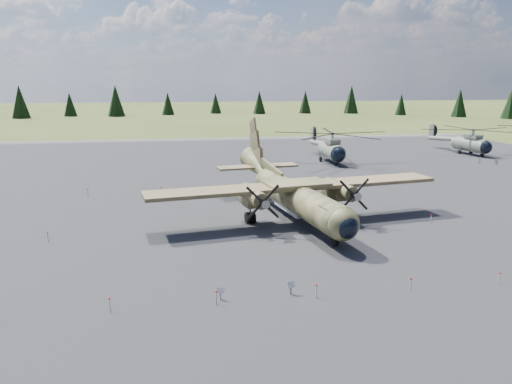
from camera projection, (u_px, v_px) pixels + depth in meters
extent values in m
plane|color=brown|center=(251.00, 232.00, 42.65)|extent=(500.00, 500.00, 0.00)
cube|color=#55565A|center=(237.00, 204.00, 52.28)|extent=(120.00, 120.00, 0.04)
cylinder|color=#313A1F|center=(298.00, 199.00, 45.32)|extent=(5.38, 17.30, 2.66)
sphere|color=#313A1F|center=(343.00, 224.00, 37.41)|extent=(2.99, 2.99, 2.61)
sphere|color=black|center=(346.00, 227.00, 36.94)|extent=(2.20, 2.20, 1.91)
cube|color=black|center=(334.00, 210.00, 38.66)|extent=(2.12, 1.81, 0.52)
cone|color=#313A1F|center=(259.00, 168.00, 55.48)|extent=(3.63, 6.86, 4.00)
cube|color=#A5A7AA|center=(294.00, 208.00, 46.45)|extent=(2.70, 5.91, 0.47)
cube|color=#363A1E|center=(296.00, 186.00, 45.52)|extent=(27.70, 7.63, 0.33)
cube|color=#313A1F|center=(296.00, 184.00, 45.48)|extent=(6.17, 4.29, 0.33)
cylinder|color=#313A1F|center=(253.00, 195.00, 44.07)|extent=(2.20, 5.10, 1.42)
cube|color=#313A1F|center=(250.00, 200.00, 44.91)|extent=(1.93, 3.42, 0.76)
cone|color=gray|center=(264.00, 204.00, 41.21)|extent=(0.85, 0.96, 0.72)
cylinder|color=black|center=(250.00, 218.00, 45.27)|extent=(0.99, 1.17, 1.04)
cylinder|color=#313A1F|center=(339.00, 189.00, 46.68)|extent=(2.20, 5.10, 1.42)
cube|color=#313A1F|center=(335.00, 194.00, 47.52)|extent=(1.93, 3.42, 0.76)
cone|color=gray|center=(356.00, 196.00, 43.82)|extent=(0.85, 0.96, 0.72)
cylinder|color=black|center=(335.00, 210.00, 47.88)|extent=(0.99, 1.17, 1.04)
cube|color=#313A1F|center=(270.00, 168.00, 52.01)|extent=(1.42, 7.12, 1.59)
cube|color=#363A1E|center=(258.00, 166.00, 55.91)|extent=(9.33, 3.53, 0.21)
cylinder|color=gray|center=(335.00, 232.00, 38.68)|extent=(0.15, 0.15, 0.85)
cylinder|color=black|center=(335.00, 241.00, 38.83)|extent=(0.47, 0.93, 0.89)
cylinder|color=gray|center=(331.00, 151.00, 77.73)|extent=(2.48, 7.10, 2.46)
sphere|color=black|center=(338.00, 155.00, 74.32)|extent=(2.27, 2.27, 2.27)
sphere|color=gray|center=(325.00, 148.00, 81.14)|extent=(2.27, 2.27, 2.27)
cube|color=gray|center=(332.00, 141.00, 77.00)|extent=(1.68, 3.16, 0.74)
cylinder|color=gray|center=(332.00, 137.00, 76.83)|extent=(0.36, 0.36, 0.99)
cylinder|color=gray|center=(318.00, 143.00, 84.62)|extent=(0.85, 8.41, 1.41)
cube|color=gray|center=(313.00, 134.00, 87.91)|extent=(0.22, 1.38, 2.36)
cylinder|color=black|center=(315.00, 134.00, 87.96)|extent=(0.06, 2.56, 2.56)
cylinder|color=black|center=(337.00, 163.00, 75.20)|extent=(0.28, 0.67, 0.67)
cylinder|color=black|center=(320.00, 159.00, 78.98)|extent=(0.30, 0.79, 0.79)
cylinder|color=gray|center=(321.00, 156.00, 78.86)|extent=(0.14, 0.14, 1.43)
cylinder|color=black|center=(337.00, 159.00, 79.39)|extent=(0.30, 0.79, 0.79)
cylinder|color=gray|center=(337.00, 156.00, 79.27)|extent=(0.14, 0.14, 1.43)
cylinder|color=gray|center=(471.00, 145.00, 85.94)|extent=(3.56, 7.00, 2.32)
sphere|color=black|center=(485.00, 148.00, 82.90)|extent=(2.50, 2.50, 2.13)
sphere|color=gray|center=(457.00, 143.00, 89.00)|extent=(2.50, 2.50, 2.13)
cube|color=gray|center=(473.00, 136.00, 85.28)|extent=(2.12, 3.21, 0.70)
cylinder|color=gray|center=(474.00, 132.00, 85.12)|extent=(0.39, 0.39, 0.93)
cylinder|color=gray|center=(444.00, 139.00, 92.12)|extent=(2.28, 7.92, 1.33)
cube|color=gray|center=(432.00, 131.00, 95.05)|extent=(0.45, 1.31, 2.23)
cylinder|color=black|center=(433.00, 130.00, 95.15)|extent=(0.52, 2.38, 2.41)
cylinder|color=black|center=(482.00, 155.00, 83.69)|extent=(0.38, 0.67, 0.63)
cylinder|color=black|center=(460.00, 152.00, 86.84)|extent=(0.42, 0.78, 0.74)
cylinder|color=gray|center=(460.00, 149.00, 86.74)|extent=(0.15, 0.15, 1.34)
cylinder|color=black|center=(471.00, 151.00, 87.68)|extent=(0.42, 0.78, 0.74)
cylinder|color=gray|center=(471.00, 149.00, 87.57)|extent=(0.15, 0.15, 1.34)
cube|color=gray|center=(220.00, 294.00, 29.66)|extent=(0.10, 0.10, 0.59)
cube|color=silver|center=(221.00, 290.00, 29.54)|extent=(0.50, 0.30, 0.33)
cube|color=gray|center=(291.00, 289.00, 30.38)|extent=(0.11, 0.11, 0.64)
cube|color=silver|center=(291.00, 285.00, 30.25)|extent=(0.55, 0.36, 0.36)
cylinder|color=silver|center=(110.00, 305.00, 28.04)|extent=(0.07, 0.07, 0.80)
cylinder|color=red|center=(110.00, 298.00, 27.95)|extent=(0.12, 0.12, 0.10)
cylinder|color=silver|center=(216.00, 298.00, 28.95)|extent=(0.07, 0.07, 0.80)
cylinder|color=red|center=(216.00, 291.00, 28.86)|extent=(0.12, 0.12, 0.10)
cylinder|color=silver|center=(316.00, 291.00, 29.86)|extent=(0.07, 0.07, 0.80)
cylinder|color=red|center=(317.00, 285.00, 29.77)|extent=(0.12, 0.12, 0.10)
cylinder|color=silver|center=(411.00, 285.00, 30.77)|extent=(0.07, 0.07, 0.80)
cylinder|color=red|center=(411.00, 279.00, 30.69)|extent=(0.12, 0.12, 0.10)
cylinder|color=silver|center=(499.00, 279.00, 31.69)|extent=(0.07, 0.07, 0.80)
cylinder|color=red|center=(500.00, 273.00, 31.60)|extent=(0.12, 0.12, 0.10)
cylinder|color=silver|center=(88.00, 193.00, 55.54)|extent=(0.07, 0.07, 0.80)
cylinder|color=red|center=(88.00, 190.00, 55.45)|extent=(0.12, 0.12, 0.10)
cylinder|color=silver|center=(161.00, 191.00, 56.76)|extent=(0.07, 0.07, 0.80)
cylinder|color=red|center=(161.00, 187.00, 56.67)|extent=(0.12, 0.12, 0.10)
cylinder|color=silver|center=(231.00, 188.00, 57.97)|extent=(0.07, 0.07, 0.80)
cylinder|color=red|center=(231.00, 185.00, 57.89)|extent=(0.12, 0.12, 0.10)
cylinder|color=silver|center=(298.00, 186.00, 59.19)|extent=(0.07, 0.07, 0.80)
cylinder|color=red|center=(298.00, 183.00, 59.10)|extent=(0.12, 0.12, 0.10)
cylinder|color=silver|center=(362.00, 184.00, 60.41)|extent=(0.07, 0.07, 0.80)
cylinder|color=red|center=(362.00, 181.00, 60.32)|extent=(0.12, 0.12, 0.10)
cylinder|color=silver|center=(48.00, 237.00, 40.06)|extent=(0.07, 0.07, 0.80)
cylinder|color=red|center=(47.00, 232.00, 39.97)|extent=(0.12, 0.12, 0.10)
cylinder|color=silver|center=(431.00, 220.00, 45.07)|extent=(0.07, 0.07, 0.80)
cylinder|color=red|center=(431.00, 215.00, 44.98)|extent=(0.12, 0.12, 0.10)
cone|color=black|center=(512.00, 102.00, 163.40)|extent=(6.10, 6.10, 10.89)
cone|color=black|center=(460.00, 103.00, 171.85)|extent=(5.34, 5.34, 9.53)
cone|color=black|center=(401.00, 104.00, 180.56)|extent=(4.27, 4.27, 7.62)
cone|color=black|center=(351.00, 99.00, 189.40)|extent=(5.88, 5.88, 10.49)
cone|color=black|center=(305.00, 102.00, 189.90)|extent=(4.76, 4.76, 8.49)
cone|color=black|center=(259.00, 102.00, 186.83)|extent=(4.80, 4.80, 8.57)
cone|color=black|center=(216.00, 103.00, 189.31)|extent=(4.29, 4.29, 7.65)
cone|color=black|center=(168.00, 103.00, 181.50)|extent=(4.54, 4.54, 8.11)
cone|color=black|center=(116.00, 101.00, 173.88)|extent=(6.04, 6.04, 10.78)
cone|color=black|center=(70.00, 104.00, 174.33)|extent=(4.63, 4.63, 8.27)
cone|color=black|center=(20.00, 102.00, 165.41)|extent=(6.09, 6.09, 10.88)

